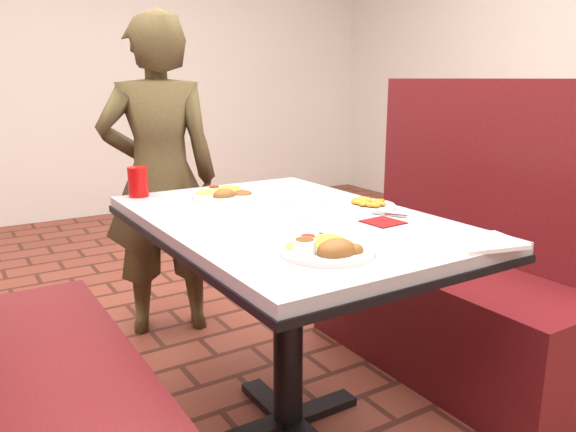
{
  "coord_description": "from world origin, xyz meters",
  "views": [
    {
      "loc": [
        -0.92,
        -1.47,
        1.18
      ],
      "look_at": [
        0.0,
        0.0,
        0.75
      ],
      "focal_mm": 35.0,
      "sensor_mm": 36.0,
      "label": 1
    }
  ],
  "objects_px": {
    "dining_table": "(288,245)",
    "near_dinner_plate": "(327,244)",
    "diner_person": "(160,179)",
    "booth_bench_left": "(31,410)",
    "booth_bench_right": "(453,291)",
    "red_tumbler": "(138,182)",
    "far_dinner_plate": "(225,191)",
    "plantain_plate": "(367,204)"
  },
  "relations": [
    {
      "from": "dining_table",
      "to": "near_dinner_plate",
      "type": "xyz_separation_m",
      "value": [
        -0.13,
        -0.39,
        0.12
      ]
    },
    {
      "from": "diner_person",
      "to": "near_dinner_plate",
      "type": "relative_size",
      "value": 6.13
    },
    {
      "from": "booth_bench_left",
      "to": "booth_bench_right",
      "type": "distance_m",
      "value": 1.6
    },
    {
      "from": "booth_bench_right",
      "to": "red_tumbler",
      "type": "height_order",
      "value": "booth_bench_right"
    },
    {
      "from": "booth_bench_right",
      "to": "far_dinner_plate",
      "type": "height_order",
      "value": "booth_bench_right"
    },
    {
      "from": "red_tumbler",
      "to": "far_dinner_plate",
      "type": "bearing_deg",
      "value": -35.12
    },
    {
      "from": "booth_bench_left",
      "to": "diner_person",
      "type": "distance_m",
      "value": 1.29
    },
    {
      "from": "near_dinner_plate",
      "to": "red_tumbler",
      "type": "xyz_separation_m",
      "value": [
        -0.18,
        0.94,
        0.03
      ]
    },
    {
      "from": "plantain_plate",
      "to": "red_tumbler",
      "type": "bearing_deg",
      "value": 135.1
    },
    {
      "from": "booth_bench_left",
      "to": "far_dinner_plate",
      "type": "height_order",
      "value": "booth_bench_left"
    },
    {
      "from": "plantain_plate",
      "to": "booth_bench_left",
      "type": "bearing_deg",
      "value": 177.8
    },
    {
      "from": "dining_table",
      "to": "red_tumbler",
      "type": "xyz_separation_m",
      "value": [
        -0.31,
        0.55,
        0.15
      ]
    },
    {
      "from": "plantain_plate",
      "to": "far_dinner_plate",
      "type": "bearing_deg",
      "value": 129.1
    },
    {
      "from": "booth_bench_left",
      "to": "booth_bench_right",
      "type": "relative_size",
      "value": 1.0
    },
    {
      "from": "booth_bench_right",
      "to": "near_dinner_plate",
      "type": "relative_size",
      "value": 5.03
    },
    {
      "from": "dining_table",
      "to": "red_tumbler",
      "type": "distance_m",
      "value": 0.65
    },
    {
      "from": "booth_bench_left",
      "to": "near_dinner_plate",
      "type": "height_order",
      "value": "booth_bench_left"
    },
    {
      "from": "diner_person",
      "to": "far_dinner_plate",
      "type": "xyz_separation_m",
      "value": [
        0.03,
        -0.62,
        0.04
      ]
    },
    {
      "from": "near_dinner_plate",
      "to": "far_dinner_plate",
      "type": "relative_size",
      "value": 0.96
    },
    {
      "from": "far_dinner_plate",
      "to": "plantain_plate",
      "type": "bearing_deg",
      "value": -50.9
    },
    {
      "from": "red_tumbler",
      "to": "plantain_plate",
      "type": "bearing_deg",
      "value": -44.9
    },
    {
      "from": "booth_bench_right",
      "to": "far_dinner_plate",
      "type": "xyz_separation_m",
      "value": [
        -0.84,
        0.37,
        0.44
      ]
    },
    {
      "from": "near_dinner_plate",
      "to": "far_dinner_plate",
      "type": "distance_m",
      "value": 0.76
    },
    {
      "from": "near_dinner_plate",
      "to": "plantain_plate",
      "type": "xyz_separation_m",
      "value": [
        0.42,
        0.35,
        -0.01
      ]
    },
    {
      "from": "booth_bench_right",
      "to": "plantain_plate",
      "type": "distance_m",
      "value": 0.67
    },
    {
      "from": "booth_bench_right",
      "to": "diner_person",
      "type": "xyz_separation_m",
      "value": [
        -0.87,
        0.98,
        0.4
      ]
    },
    {
      "from": "diner_person",
      "to": "red_tumbler",
      "type": "xyz_separation_m",
      "value": [
        -0.23,
        -0.43,
        0.07
      ]
    },
    {
      "from": "far_dinner_plate",
      "to": "plantain_plate",
      "type": "xyz_separation_m",
      "value": [
        0.33,
        -0.41,
        -0.01
      ]
    },
    {
      "from": "booth_bench_right",
      "to": "far_dinner_plate",
      "type": "distance_m",
      "value": 1.02
    },
    {
      "from": "diner_person",
      "to": "plantain_plate",
      "type": "distance_m",
      "value": 1.09
    },
    {
      "from": "far_dinner_plate",
      "to": "near_dinner_plate",
      "type": "bearing_deg",
      "value": -96.53
    },
    {
      "from": "booth_bench_right",
      "to": "diner_person",
      "type": "height_order",
      "value": "diner_person"
    },
    {
      "from": "booth_bench_right",
      "to": "near_dinner_plate",
      "type": "distance_m",
      "value": 1.1
    },
    {
      "from": "dining_table",
      "to": "far_dinner_plate",
      "type": "distance_m",
      "value": 0.39
    },
    {
      "from": "dining_table",
      "to": "plantain_plate",
      "type": "height_order",
      "value": "plantain_plate"
    },
    {
      "from": "booth_bench_right",
      "to": "red_tumbler",
      "type": "distance_m",
      "value": 1.32
    },
    {
      "from": "booth_bench_right",
      "to": "red_tumbler",
      "type": "xyz_separation_m",
      "value": [
        -1.11,
        0.55,
        0.48
      ]
    },
    {
      "from": "dining_table",
      "to": "red_tumbler",
      "type": "bearing_deg",
      "value": 119.1
    },
    {
      "from": "booth_bench_left",
      "to": "plantain_plate",
      "type": "height_order",
      "value": "booth_bench_left"
    },
    {
      "from": "red_tumbler",
      "to": "diner_person",
      "type": "bearing_deg",
      "value": 61.62
    },
    {
      "from": "near_dinner_plate",
      "to": "booth_bench_right",
      "type": "bearing_deg",
      "value": 22.67
    },
    {
      "from": "dining_table",
      "to": "booth_bench_right",
      "type": "relative_size",
      "value": 1.01
    }
  ]
}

